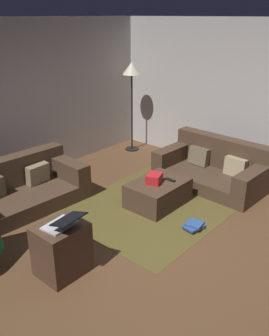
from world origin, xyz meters
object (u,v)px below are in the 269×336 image
(corner_lamp, at_px, (132,75))
(couch_left, at_px, (18,190))
(ottoman, at_px, (158,193))
(book_stack, at_px, (194,226))
(couch_right, at_px, (214,168))
(tv_remote, at_px, (170,180))
(gift_box, at_px, (154,178))
(side_table, at_px, (62,249))
(laptop, at_px, (63,223))

(corner_lamp, bearing_deg, couch_left, -172.73)
(ottoman, distance_m, book_stack, 0.84)
(couch_right, relative_size, tv_remote, 11.21)
(couch_right, relative_size, ottoman, 2.02)
(gift_box, xyz_separation_m, side_table, (-1.87, -0.21, -0.14))
(couch_left, relative_size, gift_box, 7.48)
(laptop, bearing_deg, book_stack, -18.24)
(ottoman, distance_m, corner_lamp, 2.78)
(ottoman, bearing_deg, couch_right, -11.33)
(ottoman, bearing_deg, side_table, -174.68)
(ottoman, xyz_separation_m, book_stack, (-0.23, -0.79, -0.14))
(side_table, bearing_deg, tv_remote, 1.95)
(gift_box, bearing_deg, couch_left, 131.96)
(couch_left, distance_m, tv_remote, 2.24)
(tv_remote, xyz_separation_m, book_stack, (-0.38, -0.68, -0.33))
(ottoman, xyz_separation_m, tv_remote, (0.15, -0.11, 0.19))
(couch_right, bearing_deg, ottoman, 80.89)
(tv_remote, height_order, laptop, laptop)
(couch_right, distance_m, book_stack, 1.56)
(book_stack, bearing_deg, corner_lamp, 56.44)
(couch_right, relative_size, side_table, 3.05)
(ottoman, bearing_deg, laptop, -173.06)
(couch_right, xyz_separation_m, book_stack, (-1.45, -0.55, -0.22))
(book_stack, bearing_deg, tv_remote, 60.65)
(book_stack, bearing_deg, ottoman, 73.68)
(couch_right, xyz_separation_m, gift_box, (-1.27, 0.27, 0.17))
(book_stack, bearing_deg, couch_right, 20.77)
(gift_box, distance_m, tv_remote, 0.26)
(tv_remote, bearing_deg, side_table, -175.32)
(couch_right, height_order, tv_remote, couch_right)
(book_stack, bearing_deg, gift_box, 78.14)
(ottoman, distance_m, gift_box, 0.26)
(ottoman, xyz_separation_m, corner_lamp, (1.54, 1.88, 1.35))
(couch_left, relative_size, ottoman, 2.13)
(ottoman, relative_size, corner_lamp, 0.50)
(laptop, bearing_deg, corner_lamp, 31.42)
(ottoman, xyz_separation_m, gift_box, (-0.06, 0.03, 0.25))
(couch_left, relative_size, side_table, 3.21)
(ottoman, distance_m, laptop, 1.99)
(couch_left, xyz_separation_m, gift_box, (1.33, -1.48, 0.17))
(tv_remote, distance_m, book_stack, 0.85)
(couch_left, xyz_separation_m, book_stack, (1.16, -2.30, -0.22))
(tv_remote, height_order, book_stack, tv_remote)
(side_table, distance_m, corner_lamp, 4.22)
(gift_box, bearing_deg, book_stack, -101.86)
(ottoman, bearing_deg, gift_box, 155.19)
(ottoman, relative_size, book_stack, 2.99)
(laptop, bearing_deg, ottoman, 6.94)
(book_stack, xyz_separation_m, corner_lamp, (1.77, 2.68, 1.48))
(couch_left, distance_m, book_stack, 2.59)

